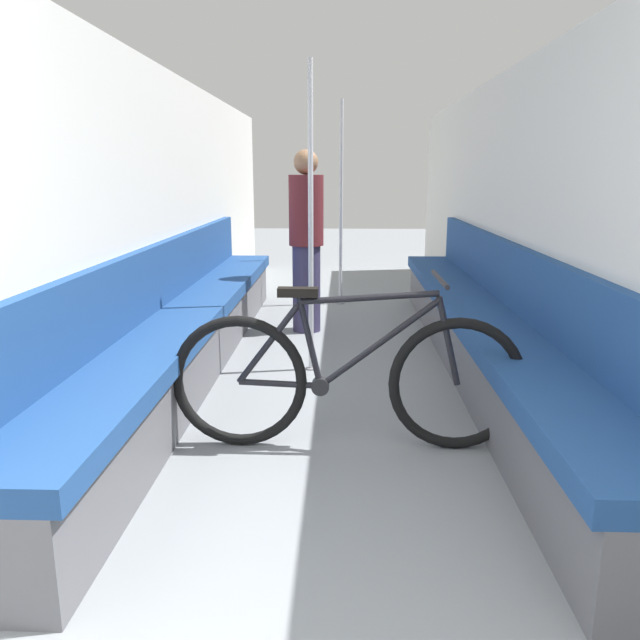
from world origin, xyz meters
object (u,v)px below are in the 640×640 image
(bicycle, at_px, (347,379))
(grab_pole_near, at_px, (311,226))
(grab_pole_far, at_px, (341,208))
(bench_seat_row_left, at_px, (189,329))
(passenger_standing, at_px, (306,240))
(bench_seat_row_right, at_px, (484,332))

(bicycle, bearing_deg, grab_pole_near, 113.07)
(grab_pole_near, bearing_deg, grab_pole_far, 85.10)
(bench_seat_row_left, distance_m, bicycle, 1.66)
(bench_seat_row_left, distance_m, passenger_standing, 1.50)
(bench_seat_row_left, relative_size, bench_seat_row_right, 1.00)
(bicycle, height_order, grab_pole_far, grab_pole_far)
(bicycle, relative_size, grab_pole_near, 0.85)
(grab_pole_far, bearing_deg, bench_seat_row_right, -67.00)
(bench_seat_row_right, relative_size, grab_pole_far, 2.49)
(bench_seat_row_left, height_order, grab_pole_near, grab_pole_near)
(bench_seat_row_right, bearing_deg, passenger_standing, 137.73)
(bicycle, relative_size, passenger_standing, 1.14)
(bench_seat_row_left, bearing_deg, bench_seat_row_right, 0.00)
(bench_seat_row_left, bearing_deg, passenger_standing, 57.08)
(grab_pole_near, bearing_deg, bench_seat_row_left, -176.21)
(bicycle, xyz_separation_m, grab_pole_far, (-0.05, 3.61, 0.66))
(bicycle, bearing_deg, bench_seat_row_left, 144.20)
(bicycle, xyz_separation_m, grab_pole_near, (-0.25, 1.29, 0.66))
(bench_seat_row_left, xyz_separation_m, bench_seat_row_right, (2.07, 0.00, 0.00))
(bench_seat_row_left, relative_size, bicycle, 2.91)
(bench_seat_row_right, height_order, grab_pole_far, grab_pole_far)
(bench_seat_row_right, bearing_deg, bicycle, -127.76)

